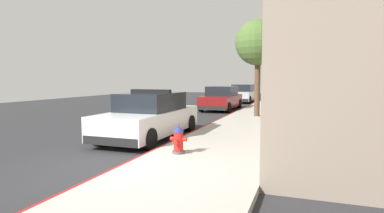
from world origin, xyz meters
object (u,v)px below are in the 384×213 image
(street_tree, at_px, (258,43))
(parked_car_dark_far, at_px, (243,94))
(fire_hydrant, at_px, (178,140))
(parked_car_silver_ahead, at_px, (222,99))
(police_cruiser, at_px, (150,116))

(street_tree, bearing_deg, parked_car_dark_far, 103.95)
(parked_car_dark_far, bearing_deg, fire_hydrant, -84.00)
(fire_hydrant, bearing_deg, parked_car_silver_ahead, 99.56)
(police_cruiser, bearing_deg, fire_hydrant, -49.80)
(fire_hydrant, bearing_deg, parked_car_dark_far, 96.00)
(police_cruiser, xyz_separation_m, parked_car_silver_ahead, (-0.15, 10.57, -0.00))
(fire_hydrant, height_order, street_tree, street_tree)
(police_cruiser, xyz_separation_m, parked_car_dark_far, (-0.10, 17.92, -0.00))
(parked_car_dark_far, height_order, fire_hydrant, parked_car_dark_far)
(police_cruiser, relative_size, fire_hydrant, 6.37)
(parked_car_silver_ahead, bearing_deg, street_tree, -54.76)
(police_cruiser, distance_m, street_tree, 7.68)
(parked_car_dark_far, height_order, street_tree, street_tree)
(police_cruiser, height_order, parked_car_dark_far, police_cruiser)
(police_cruiser, xyz_separation_m, fire_hydrant, (2.04, -2.41, -0.25))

